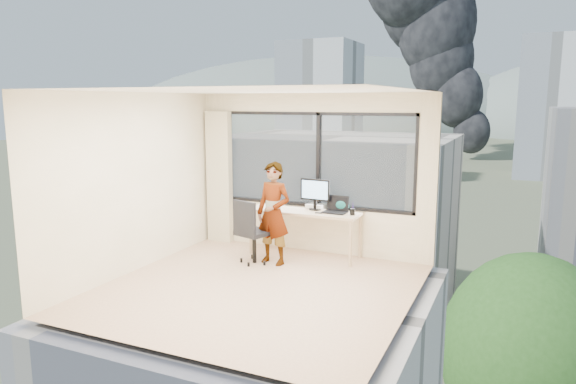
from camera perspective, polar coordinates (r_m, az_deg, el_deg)
The scene contains 24 objects.
floor at distance 7.13m, azimuth -3.35°, elevation -10.43°, with size 4.00×4.00×0.01m, color #CFAD87.
ceiling at distance 6.69m, azimuth -3.58°, elevation 10.96°, with size 4.00×4.00×0.01m, color white.
wall_front at distance 5.14m, azimuth -13.88°, elevation -3.60°, with size 4.00×0.01×2.60m, color beige.
wall_left at distance 7.91m, azimuth -16.42°, elevation 0.96°, with size 0.01×4.00×2.60m, color beige.
wall_right at distance 6.13m, azimuth 13.34°, elevation -1.40°, with size 0.01×4.00×2.60m, color beige.
window_wall at distance 8.54m, azimuth 3.06°, elevation 3.51°, with size 3.30×0.16×1.55m, color black, non-canonical shape.
curtain at distance 9.27m, azimuth -7.49°, elevation 1.60°, with size 0.45×0.14×2.30m, color beige.
desk at distance 8.46m, azimuth 1.84°, elevation -4.48°, with size 1.80×0.60×0.75m, color tan.
chair at distance 8.06m, azimuth -3.71°, elevation -4.22°, with size 0.52×0.52×1.02m, color black, non-canonical shape.
person at distance 7.96m, azimuth -1.59°, elevation -2.35°, with size 0.57×0.38×1.57m, color #2D2D33.
monitor at distance 8.37m, azimuth 2.98°, elevation -0.24°, with size 0.51×0.11×0.51m, color black, non-canonical shape.
game_console at distance 8.53m, azimuth 3.10°, elevation -1.53°, with size 0.28×0.24×0.07m, color white.
laptop at distance 8.17m, azimuth 5.14°, elevation -1.47°, with size 0.36×0.38×0.23m, color black, non-canonical shape.
cellphone at distance 8.15m, azimuth 3.38°, elevation -2.28°, with size 0.11×0.05×0.01m, color black.
pen_cup at distance 8.07m, azimuth 7.04°, elevation -2.15°, with size 0.08×0.08×0.10m, color black.
handbag at distance 8.30m, azimuth 5.90°, elevation -1.48°, with size 0.24×0.12×0.19m, color #0E554E.
exterior_ground at distance 127.03m, azimuth 22.59°, elevation 1.69°, with size 400.00×400.00×0.04m, color #515B3D.
near_bldg_a at distance 39.07m, azimuth 5.41°, elevation -4.17°, with size 16.00×12.00×14.00m, color beige.
far_tower_a at distance 107.90m, azimuth 3.55°, elevation 8.57°, with size 14.00×14.00×28.00m, color silver.
far_tower_b at distance 126.02m, azimuth 26.71°, elevation 8.19°, with size 13.00×13.00×30.00m, color silver.
far_tower_d at distance 168.29m, azimuth 2.18°, elevation 8.03°, with size 16.00×14.00×22.00m, color silver.
hill_a at distance 348.78m, azimuth 3.53°, elevation 7.18°, with size 288.00×216.00×90.00m, color slate.
tree_a at distance 36.06m, azimuth -9.72°, elevation -10.48°, with size 7.00×7.00×8.00m, color #28521B, non-canonical shape.
tree_b at distance 26.76m, azimuth 24.60°, elevation -17.63°, with size 7.60×7.60×9.00m, color #28521B, non-canonical shape.
Camera 1 is at (3.11, -5.92, 2.47)m, focal length 32.58 mm.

